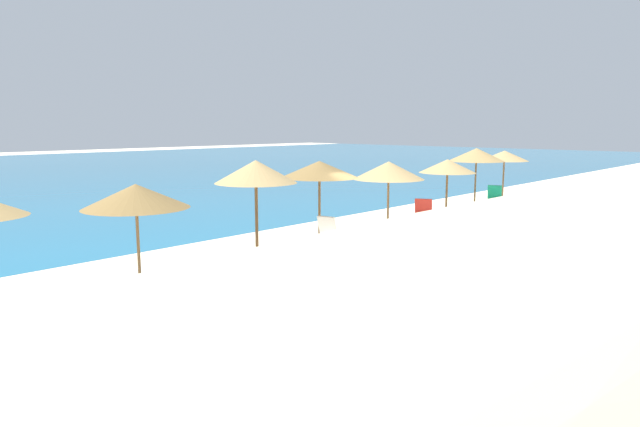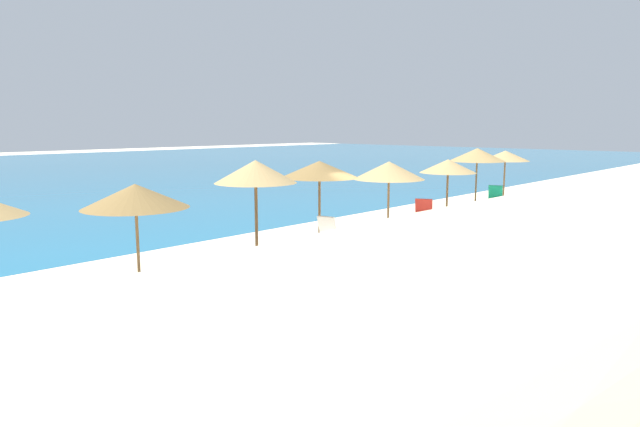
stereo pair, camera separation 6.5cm
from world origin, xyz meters
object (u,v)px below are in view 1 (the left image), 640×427
lounge_chair_1 (494,201)px  cooler_box (468,254)px  beach_umbrella_8 (504,156)px  beach_umbrella_3 (256,172)px  beach_umbrella_6 (448,166)px  beach_umbrella_2 (136,196)px  beach_umbrella_7 (476,155)px  lounge_chair_2 (321,236)px  beach_umbrella_5 (389,170)px  beach_ball (462,230)px  lounge_chair_0 (422,218)px  beach_umbrella_4 (319,169)px

lounge_chair_1 → cooler_box: size_ratio=2.76×
beach_umbrella_8 → cooler_box: bearing=-158.9°
lounge_chair_1 → cooler_box: 10.25m
beach_umbrella_3 → beach_umbrella_6: (10.51, -0.06, -0.38)m
beach_umbrella_2 → beach_umbrella_3: 3.69m
beach_umbrella_7 → beach_umbrella_8: beach_umbrella_7 is taller
beach_umbrella_8 → lounge_chair_2: size_ratio=1.73×
beach_umbrella_7 → lounge_chair_2: 11.57m
beach_umbrella_3 → beach_umbrella_5: size_ratio=1.09×
beach_umbrella_3 → lounge_chair_2: size_ratio=1.93×
beach_umbrella_6 → beach_umbrella_7: beach_umbrella_7 is taller
beach_umbrella_3 → lounge_chair_2: (2.40, -0.30, -2.16)m
lounge_chair_2 → beach_ball: size_ratio=4.32×
lounge_chair_0 → lounge_chair_2: (-5.29, 0.37, 0.01)m
beach_umbrella_2 → lounge_chair_1: (17.46, -0.76, -1.73)m
lounge_chair_2 → cooler_box: size_ratio=2.75×
beach_ball → cooler_box: (-3.38, -2.04, 0.02)m
beach_umbrella_4 → lounge_chair_0: 5.16m
beach_umbrella_7 → lounge_chair_0: 6.50m
lounge_chair_0 → lounge_chair_2: bearing=59.1°
beach_umbrella_4 → beach_ball: (4.58, -2.79, -2.31)m
beach_umbrella_3 → beach_umbrella_7: bearing=1.3°
beach_umbrella_2 → lounge_chair_0: bearing=-4.1°
beach_umbrella_5 → lounge_chair_1: 7.15m
beach_umbrella_8 → lounge_chair_2: beach_umbrella_8 is taller
beach_umbrella_2 → cooler_box: (7.95, -4.58, -2.04)m
beach_umbrella_2 → beach_umbrella_8: bearing=1.1°
beach_umbrella_3 → beach_umbrella_7: beach_umbrella_3 is taller
beach_umbrella_4 → beach_umbrella_5: size_ratio=1.02×
beach_umbrella_4 → beach_umbrella_8: beach_umbrella_4 is taller
lounge_chair_1 → lounge_chair_0: bearing=69.4°
beach_umbrella_6 → lounge_chair_2: size_ratio=1.65×
beach_umbrella_3 → beach_umbrella_4: 3.11m
beach_umbrella_6 → beach_ball: size_ratio=7.12×
beach_umbrella_6 → lounge_chair_1: bearing=-9.6°
beach_umbrella_2 → beach_umbrella_3: (3.67, -0.15, 0.38)m
beach_umbrella_4 → beach_ball: size_ratio=7.83×
beach_ball → beach_umbrella_7: bearing=24.1°
cooler_box → lounge_chair_1: bearing=21.9°
beach_umbrella_8 → beach_umbrella_2: bearing=-178.9°
beach_umbrella_2 → beach_umbrella_7: size_ratio=0.89×
beach_umbrella_4 → lounge_chair_0: beach_umbrella_4 is taller
beach_umbrella_2 → lounge_chair_2: size_ratio=1.67×
beach_umbrella_7 → beach_ball: (-6.09, -2.72, -2.39)m
beach_umbrella_5 → lounge_chair_0: bearing=-53.4°
beach_umbrella_7 → beach_ball: bearing=-155.9°
beach_umbrella_8 → beach_ball: beach_umbrella_8 is taller
lounge_chair_2 → beach_umbrella_2: bearing=72.7°
lounge_chair_1 → lounge_chair_2: lounge_chair_1 is taller
beach_umbrella_6 → beach_umbrella_4: bearing=176.5°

